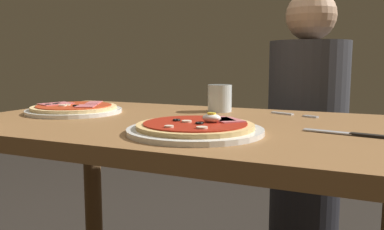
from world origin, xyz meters
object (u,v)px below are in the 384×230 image
at_px(pizza_across_left, 74,109).
at_px(fork, 290,114).
at_px(water_glass_near, 220,100).
at_px(diner_person, 306,143).
at_px(knife, 353,134).
at_px(pizza_foreground, 196,128).
at_px(dining_table, 182,164).

distance_m(pizza_across_left, fork, 0.68).
bearing_deg(water_glass_near, pizza_across_left, -151.82).
bearing_deg(fork, diner_person, 91.61).
bearing_deg(water_glass_near, fork, 1.57).
height_order(fork, knife, knife).
bearing_deg(pizza_foreground, fork, 70.96).
bearing_deg(knife, diner_person, 105.41).
bearing_deg(pizza_across_left, water_glass_near, 28.18).
relative_size(pizza_foreground, pizza_across_left, 1.05).
xyz_separation_m(dining_table, fork, (0.25, 0.24, 0.12)).
height_order(pizza_foreground, diner_person, diner_person).
bearing_deg(diner_person, pizza_across_left, 47.47).
bearing_deg(diner_person, water_glass_near, 65.11).
xyz_separation_m(water_glass_near, fork, (0.23, 0.01, -0.04)).
bearing_deg(fork, dining_table, -135.63).
bearing_deg(fork, knife, -56.04).
xyz_separation_m(dining_table, diner_person, (0.24, 0.70, -0.05)).
bearing_deg(pizza_foreground, knife, 19.85).
bearing_deg(dining_table, pizza_across_left, 177.46).
bearing_deg(water_glass_near, diner_person, 65.11).
distance_m(dining_table, pizza_across_left, 0.41).
xyz_separation_m(knife, diner_person, (-0.20, 0.74, -0.18)).
relative_size(pizza_across_left, water_glass_near, 3.42).
xyz_separation_m(pizza_foreground, pizza_across_left, (-0.50, 0.18, -0.00)).
bearing_deg(pizza_across_left, diner_person, 47.47).
bearing_deg(knife, pizza_foreground, -160.15).
bearing_deg(pizza_foreground, diner_person, 81.64).
bearing_deg(water_glass_near, dining_table, -95.34).
relative_size(dining_table, fork, 8.15).
bearing_deg(knife, fork, 123.96).
xyz_separation_m(dining_table, knife, (0.44, -0.04, 0.12)).
bearing_deg(diner_person, pizza_foreground, 81.64).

